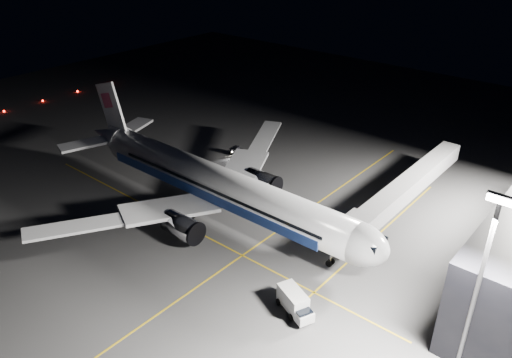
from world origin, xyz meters
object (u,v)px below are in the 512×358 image
object	(u,v)px
jet_bridge	(404,190)
floodlight_mast_south	(481,273)
safety_cone_c	(216,193)
airliner	(214,183)
safety_cone_a	(217,192)
service_truck	(295,302)
baggage_tug	(236,151)
safety_cone_b	(284,203)

from	to	relation	value
jet_bridge	floodlight_mast_south	distance (m)	31.05
safety_cone_c	airliner	bearing A→B (deg)	-46.14
safety_cone_a	airliner	bearing A→B (deg)	-48.32
floodlight_mast_south	service_truck	xyz separation A→B (m)	(-17.81, -4.37, -10.88)
floodlight_mast_south	baggage_tug	distance (m)	59.36
safety_cone_a	safety_cone_b	distance (m)	11.77
baggage_tug	safety_cone_b	xyz separation A→B (m)	(18.96, -9.40, -0.48)
jet_bridge	baggage_tug	size ratio (longest dim) A/B	13.25
jet_bridge	safety_cone_b	world-z (taller)	jet_bridge
service_truck	baggage_tug	xyz separation A→B (m)	(-35.15, 28.54, -0.71)
airliner	safety_cone_b	xyz separation A→B (m)	(7.08, 8.76, -4.86)
service_truck	safety_cone_a	size ratio (longest dim) A/B	8.68
baggage_tug	safety_cone_c	world-z (taller)	baggage_tug
jet_bridge	service_truck	world-z (taller)	jet_bridge
airliner	jet_bridge	size ratio (longest dim) A/B	1.79
floodlight_mast_south	safety_cone_b	bearing A→B (deg)	156.52
airliner	safety_cone_a	xyz separation A→B (m)	(-3.80, 4.27, -4.83)
airliner	floodlight_mast_south	xyz separation A→B (m)	(41.08, -6.01, 7.21)
airliner	safety_cone_c	xyz separation A→B (m)	(-3.84, 4.00, -4.89)
baggage_tug	safety_cone_b	size ratio (longest dim) A/B	4.21
airliner	floodlight_mast_south	world-z (taller)	floodlight_mast_south
safety_cone_b	baggage_tug	bearing A→B (deg)	153.63
floodlight_mast_south	service_truck	distance (m)	21.32
safety_cone_b	safety_cone_c	bearing A→B (deg)	-156.46
airliner	service_truck	distance (m)	25.74
airliner	safety_cone_b	world-z (taller)	airliner
jet_bridge	baggage_tug	world-z (taller)	jet_bridge
service_truck	safety_cone_c	xyz separation A→B (m)	(-27.11, 14.38, -1.22)
airliner	safety_cone_c	bearing A→B (deg)	133.86
floodlight_mast_south	baggage_tug	size ratio (longest dim) A/B	7.97
service_truck	safety_cone_c	distance (m)	30.71
airliner	jet_bridge	distance (m)	29.31
baggage_tug	safety_cone_a	xyz separation A→B (m)	(8.09, -13.89, -0.45)
airliner	baggage_tug	world-z (taller)	airliner
floodlight_mast_south	service_truck	bearing A→B (deg)	-166.23
service_truck	safety_cone_b	bearing A→B (deg)	153.26
jet_bridge	safety_cone_c	bearing A→B (deg)	-152.43
safety_cone_a	floodlight_mast_south	bearing A→B (deg)	-12.91
baggage_tug	jet_bridge	bearing A→B (deg)	-8.43
floodlight_mast_south	safety_cone_b	distance (m)	38.98
baggage_tug	safety_cone_a	world-z (taller)	baggage_tug
jet_bridge	baggage_tug	bearing A→B (deg)	179.83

